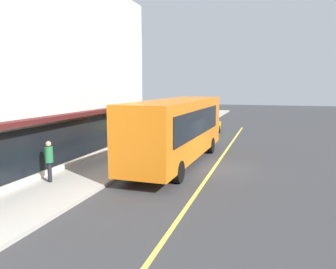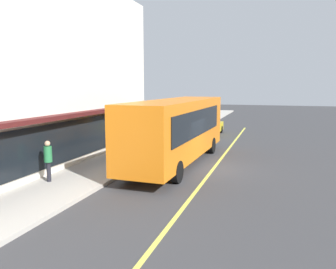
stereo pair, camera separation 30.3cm
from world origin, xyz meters
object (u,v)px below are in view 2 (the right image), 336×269
traffic_light (146,114)px  pedestrian_waiting (126,148)px  bus (178,128)px  car_yellow (209,126)px  pedestrian_mid_block (48,157)px

traffic_light → pedestrian_waiting: traffic_light is taller
bus → pedestrian_waiting: (-1.90, 2.21, -0.90)m
car_yellow → traffic_light: bearing=169.4°
car_yellow → pedestrian_mid_block: pedestrian_mid_block is taller
pedestrian_mid_block → pedestrian_waiting: (3.65, -1.95, -0.14)m
traffic_light → pedestrian_mid_block: bearing=166.0°
traffic_light → pedestrian_waiting: (-3.33, -0.21, -1.44)m
bus → traffic_light: bearing=59.6°
traffic_light → car_yellow: bearing=-10.6°
traffic_light → pedestrian_mid_block: (-6.98, 1.74, -1.31)m
traffic_light → pedestrian_waiting: size_ratio=2.03×
traffic_light → car_yellow: traffic_light is taller
car_yellow → pedestrian_waiting: (-13.48, 1.69, 0.35)m
pedestrian_mid_block → pedestrian_waiting: bearing=-28.2°
pedestrian_mid_block → bus: bearing=-36.9°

